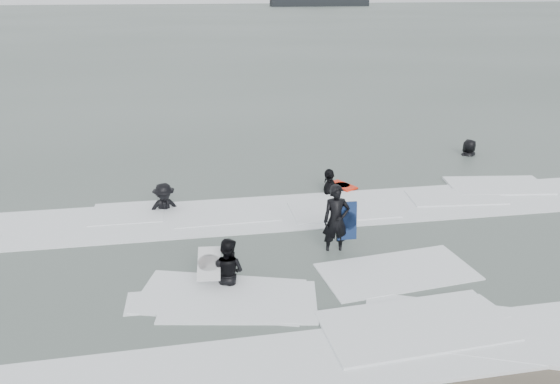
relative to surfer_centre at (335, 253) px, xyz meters
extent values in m
plane|color=brown|center=(-1.12, -3.43, 0.00)|extent=(320.00, 320.00, 0.00)
plane|color=#47544C|center=(-1.12, 76.57, 0.06)|extent=(320.00, 320.00, 0.00)
imported|color=black|center=(0.00, 0.00, 0.00)|extent=(0.68, 0.45, 1.82)
imported|color=black|center=(-2.74, -1.05, 0.00)|extent=(1.02, 0.96, 1.67)
imported|color=black|center=(-4.24, 3.33, 0.00)|extent=(1.26, 0.94, 1.74)
imported|color=black|center=(0.90, 4.07, 0.00)|extent=(0.93, 1.23, 1.95)
imported|color=black|center=(7.17, 6.89, 0.00)|extent=(1.03, 0.83, 1.82)
cube|color=white|center=(-1.12, -4.03, 0.03)|extent=(30.03, 2.32, 0.07)
cube|color=white|center=(-1.12, 2.57, 0.04)|extent=(30.00, 2.60, 0.09)
cube|color=black|center=(32.30, 136.18, 1.08)|extent=(25.85, 4.62, 2.03)
camera|label=1|loc=(-3.38, -11.72, 6.33)|focal=35.00mm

